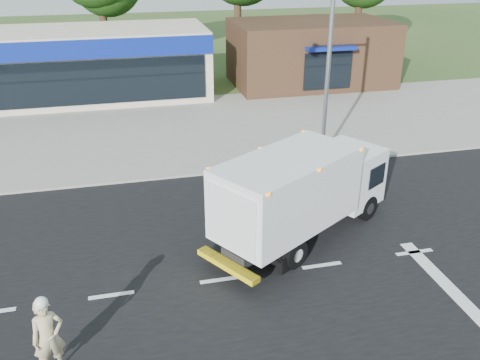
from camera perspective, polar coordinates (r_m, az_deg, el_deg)
The scene contains 10 objects.
ground at distance 15.23m, azimuth 9.16°, elevation -9.48°, with size 120.00×120.00×0.00m, color #385123.
road_asphalt at distance 15.23m, azimuth 9.17°, elevation -9.47°, with size 60.00×14.00×0.02m, color black.
sidewalk at distance 22.05m, azimuth 1.30°, elevation 2.47°, with size 60.00×2.40×0.12m, color gray.
parking_apron at distance 27.36m, azimuth -1.77°, elevation 6.96°, with size 60.00×9.00×0.02m, color gray.
lane_markings at distance 14.78m, azimuth 16.11°, elevation -11.40°, with size 55.20×7.00×0.01m.
ems_box_truck at distance 15.64m, azimuth 6.99°, elevation -1.02°, with size 6.81×5.32×2.99m.
emergency_worker at distance 12.02m, azimuth -20.75°, elevation -16.09°, with size 0.80×0.67×2.00m.
retail_strip_mall at distance 32.30m, azimuth -20.30°, elevation 11.98°, with size 18.00×6.20×4.00m.
brown_storefront at distance 34.35m, azimuth 7.92°, elevation 13.96°, with size 10.00×6.70×4.00m.
traffic_signal_pole at distance 20.82m, azimuth 8.37°, elevation 14.84°, with size 3.51×0.25×8.00m.
Camera 1 is at (-5.18, -11.46, 8.60)m, focal length 38.00 mm.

